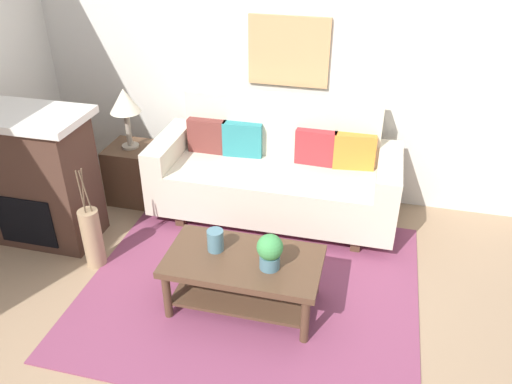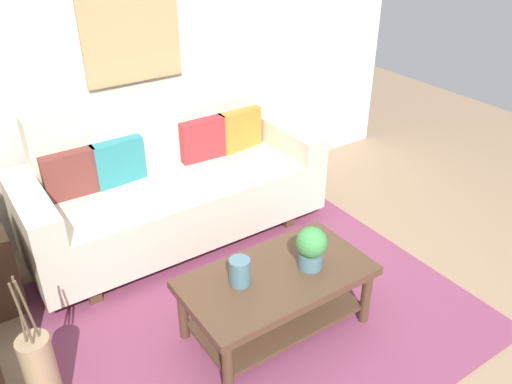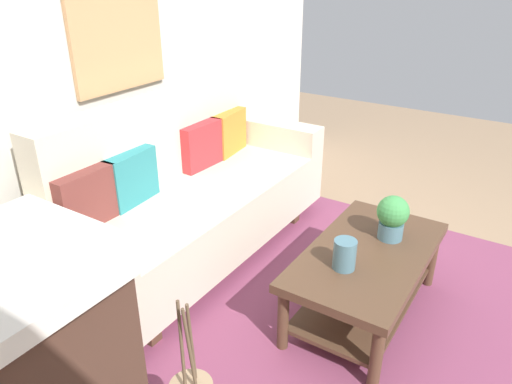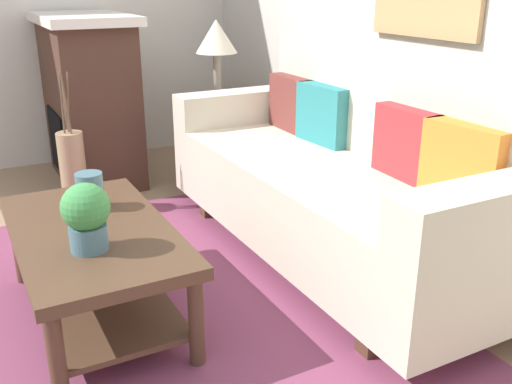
{
  "view_description": "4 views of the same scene",
  "coord_description": "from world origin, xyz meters",
  "px_view_note": "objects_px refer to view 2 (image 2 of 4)",
  "views": [
    {
      "loc": [
        0.77,
        -2.45,
        2.67
      ],
      "look_at": [
        -0.09,
        1.0,
        0.56
      ],
      "focal_mm": 36.14,
      "sensor_mm": 36.0,
      "label": 1
    },
    {
      "loc": [
        -1.42,
        -1.57,
        2.34
      ],
      "look_at": [
        0.17,
        0.78,
        0.68
      ],
      "focal_mm": 36.59,
      "sensor_mm": 36.0,
      "label": 2
    },
    {
      "loc": [
        -2.22,
        -0.39,
        1.87
      ],
      "look_at": [
        -0.1,
        0.97,
        0.65
      ],
      "focal_mm": 33.84,
      "sensor_mm": 36.0,
      "label": 3
    },
    {
      "loc": [
        2.22,
        -0.12,
        1.39
      ],
      "look_at": [
        0.08,
        1.01,
        0.49
      ],
      "focal_mm": 40.71,
      "sensor_mm": 36.0,
      "label": 4
    }
  ],
  "objects_px": {
    "throw_pillow_maroon": "(70,174)",
    "framed_painting": "(132,39)",
    "coffee_table": "(277,289)",
    "couch": "(172,186)",
    "potted_plant_tabletop": "(311,247)",
    "throw_pillow_crimson": "(202,139)",
    "floor_vase": "(43,378)",
    "tabletop_vase": "(240,272)",
    "throw_pillow_orange": "(239,129)",
    "throw_pillow_teal": "(118,161)"
  },
  "relations": [
    {
      "from": "throw_pillow_maroon",
      "to": "framed_painting",
      "type": "xyz_separation_m",
      "value": [
        0.67,
        0.34,
        0.73
      ]
    },
    {
      "from": "throw_pillow_maroon",
      "to": "coffee_table",
      "type": "distance_m",
      "value": 1.6
    },
    {
      "from": "couch",
      "to": "coffee_table",
      "type": "height_order",
      "value": "couch"
    },
    {
      "from": "coffee_table",
      "to": "potted_plant_tabletop",
      "type": "bearing_deg",
      "value": -14.32
    },
    {
      "from": "throw_pillow_crimson",
      "to": "floor_vase",
      "type": "xyz_separation_m",
      "value": [
        -1.59,
        -1.21,
        -0.42
      ]
    },
    {
      "from": "tabletop_vase",
      "to": "floor_vase",
      "type": "height_order",
      "value": "tabletop_vase"
    },
    {
      "from": "couch",
      "to": "coffee_table",
      "type": "bearing_deg",
      "value": -88.03
    },
    {
      "from": "throw_pillow_orange",
      "to": "coffee_table",
      "type": "bearing_deg",
      "value": -114.5
    },
    {
      "from": "coffee_table",
      "to": "framed_painting",
      "type": "xyz_separation_m",
      "value": [
        -0.04,
        1.73,
        1.1
      ]
    },
    {
      "from": "throw_pillow_teal",
      "to": "floor_vase",
      "type": "distance_m",
      "value": 1.58
    },
    {
      "from": "couch",
      "to": "throw_pillow_teal",
      "type": "bearing_deg",
      "value": 159.51
    },
    {
      "from": "framed_painting",
      "to": "tabletop_vase",
      "type": "bearing_deg",
      "value": -95.97
    },
    {
      "from": "tabletop_vase",
      "to": "potted_plant_tabletop",
      "type": "bearing_deg",
      "value": -13.83
    },
    {
      "from": "throw_pillow_crimson",
      "to": "tabletop_vase",
      "type": "distance_m",
      "value": 1.44
    },
    {
      "from": "tabletop_vase",
      "to": "framed_painting",
      "type": "bearing_deg",
      "value": 84.03
    },
    {
      "from": "floor_vase",
      "to": "framed_painting",
      "type": "xyz_separation_m",
      "value": [
        1.25,
        1.56,
        1.16
      ]
    },
    {
      "from": "throw_pillow_maroon",
      "to": "floor_vase",
      "type": "bearing_deg",
      "value": -115.51
    },
    {
      "from": "throw_pillow_maroon",
      "to": "framed_painting",
      "type": "relative_size",
      "value": 0.49
    },
    {
      "from": "throw_pillow_crimson",
      "to": "potted_plant_tabletop",
      "type": "height_order",
      "value": "throw_pillow_crimson"
    },
    {
      "from": "throw_pillow_maroon",
      "to": "throw_pillow_crimson",
      "type": "distance_m",
      "value": 1.01
    },
    {
      "from": "throw_pillow_orange",
      "to": "tabletop_vase",
      "type": "height_order",
      "value": "throw_pillow_orange"
    },
    {
      "from": "throw_pillow_teal",
      "to": "coffee_table",
      "type": "relative_size",
      "value": 0.33
    },
    {
      "from": "throw_pillow_teal",
      "to": "framed_painting",
      "type": "height_order",
      "value": "framed_painting"
    },
    {
      "from": "potted_plant_tabletop",
      "to": "throw_pillow_orange",
      "type": "bearing_deg",
      "value": 73.29
    },
    {
      "from": "throw_pillow_maroon",
      "to": "potted_plant_tabletop",
      "type": "height_order",
      "value": "throw_pillow_maroon"
    },
    {
      "from": "couch",
      "to": "throw_pillow_orange",
      "type": "distance_m",
      "value": 0.73
    },
    {
      "from": "throw_pillow_orange",
      "to": "floor_vase",
      "type": "distance_m",
      "value": 2.32
    },
    {
      "from": "potted_plant_tabletop",
      "to": "floor_vase",
      "type": "xyz_separation_m",
      "value": [
        -1.5,
        0.22,
        -0.31
      ]
    },
    {
      "from": "throw_pillow_teal",
      "to": "throw_pillow_crimson",
      "type": "bearing_deg",
      "value": 0.0
    },
    {
      "from": "throw_pillow_maroon",
      "to": "throw_pillow_orange",
      "type": "distance_m",
      "value": 1.35
    },
    {
      "from": "throw_pillow_teal",
      "to": "coffee_table",
      "type": "height_order",
      "value": "throw_pillow_teal"
    },
    {
      "from": "tabletop_vase",
      "to": "potted_plant_tabletop",
      "type": "distance_m",
      "value": 0.44
    },
    {
      "from": "throw_pillow_crimson",
      "to": "floor_vase",
      "type": "height_order",
      "value": "throw_pillow_crimson"
    },
    {
      "from": "throw_pillow_maroon",
      "to": "coffee_table",
      "type": "bearing_deg",
      "value": -62.61
    },
    {
      "from": "couch",
      "to": "throw_pillow_teal",
      "type": "relative_size",
      "value": 6.04
    },
    {
      "from": "throw_pillow_maroon",
      "to": "throw_pillow_orange",
      "type": "xyz_separation_m",
      "value": [
        1.35,
        0.0,
        0.0
      ]
    },
    {
      "from": "throw_pillow_orange",
      "to": "framed_painting",
      "type": "height_order",
      "value": "framed_painting"
    },
    {
      "from": "throw_pillow_orange",
      "to": "floor_vase",
      "type": "xyz_separation_m",
      "value": [
        -1.93,
        -1.21,
        -0.42
      ]
    },
    {
      "from": "throw_pillow_orange",
      "to": "framed_painting",
      "type": "bearing_deg",
      "value": 153.19
    },
    {
      "from": "floor_vase",
      "to": "framed_painting",
      "type": "height_order",
      "value": "framed_painting"
    },
    {
      "from": "tabletop_vase",
      "to": "floor_vase",
      "type": "relative_size",
      "value": 0.32
    },
    {
      "from": "throw_pillow_crimson",
      "to": "throw_pillow_orange",
      "type": "bearing_deg",
      "value": 0.0
    },
    {
      "from": "throw_pillow_orange",
      "to": "floor_vase",
      "type": "height_order",
      "value": "throw_pillow_orange"
    },
    {
      "from": "throw_pillow_crimson",
      "to": "tabletop_vase",
      "type": "height_order",
      "value": "throw_pillow_crimson"
    },
    {
      "from": "throw_pillow_crimson",
      "to": "framed_painting",
      "type": "distance_m",
      "value": 0.88
    },
    {
      "from": "tabletop_vase",
      "to": "throw_pillow_maroon",
      "type": "bearing_deg",
      "value": 110.54
    },
    {
      "from": "throw_pillow_maroon",
      "to": "floor_vase",
      "type": "relative_size",
      "value": 0.7
    },
    {
      "from": "throw_pillow_maroon",
      "to": "throw_pillow_crimson",
      "type": "bearing_deg",
      "value": 0.0
    },
    {
      "from": "floor_vase",
      "to": "throw_pillow_orange",
      "type": "bearing_deg",
      "value": 32.19
    },
    {
      "from": "throw_pillow_orange",
      "to": "potted_plant_tabletop",
      "type": "height_order",
      "value": "throw_pillow_orange"
    }
  ]
}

